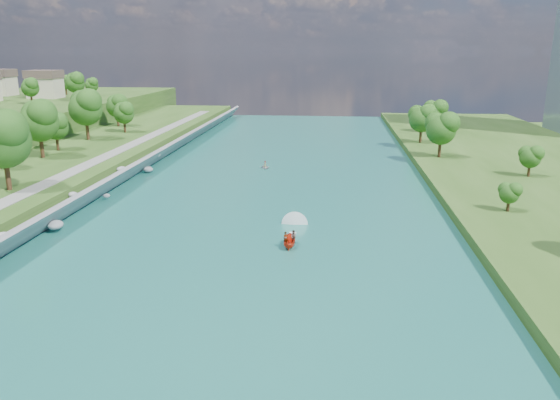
# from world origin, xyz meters

# --- Properties ---
(ground) EXTENTS (260.00, 260.00, 0.00)m
(ground) POSITION_xyz_m (0.00, 0.00, 0.00)
(ground) COLOR #2D5119
(ground) RESTS_ON ground
(river_water) EXTENTS (55.00, 240.00, 0.10)m
(river_water) POSITION_xyz_m (0.00, 20.00, 0.05)
(river_water) COLOR #185E56
(river_water) RESTS_ON ground
(ridge_west) EXTENTS (60.00, 120.00, 9.00)m
(ridge_west) POSITION_xyz_m (-82.50, 95.00, 4.50)
(ridge_west) COLOR #2D5119
(ridge_west) RESTS_ON ground
(riprap_bank) EXTENTS (3.58, 236.00, 4.27)m
(riprap_bank) POSITION_xyz_m (-25.85, 19.02, 1.80)
(riprap_bank) COLOR slate
(riprap_bank) RESTS_ON ground
(riverside_path) EXTENTS (3.00, 200.00, 0.10)m
(riverside_path) POSITION_xyz_m (-32.50, 20.00, 3.55)
(riverside_path) COLOR gray
(riverside_path) RESTS_ON berm_west
(ridge_houses) EXTENTS (29.50, 29.50, 8.40)m
(ridge_houses) POSITION_xyz_m (-88.67, 100.00, 13.31)
(ridge_houses) COLOR beige
(ridge_houses) RESTS_ON ridge_west
(trees_east) EXTENTS (18.79, 137.36, 11.50)m
(trees_east) POSITION_xyz_m (36.37, 34.88, 6.68)
(trees_east) COLOR #164311
(trees_east) RESTS_ON berm_east
(trees_ridge) EXTENTS (19.78, 51.93, 9.72)m
(trees_ridge) POSITION_xyz_m (-71.11, 88.67, 13.43)
(trees_ridge) COLOR #164311
(trees_ridge) RESTS_ON ridge_west
(motorboat) EXTENTS (3.60, 18.62, 2.03)m
(motorboat) POSITION_xyz_m (5.79, 3.13, 0.69)
(motorboat) COLOR red
(motorboat) RESTS_ON river_water
(raft) EXTENTS (2.71, 3.27, 1.49)m
(raft) POSITION_xyz_m (-2.90, 46.46, 0.44)
(raft) COLOR #999BA1
(raft) RESTS_ON river_water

